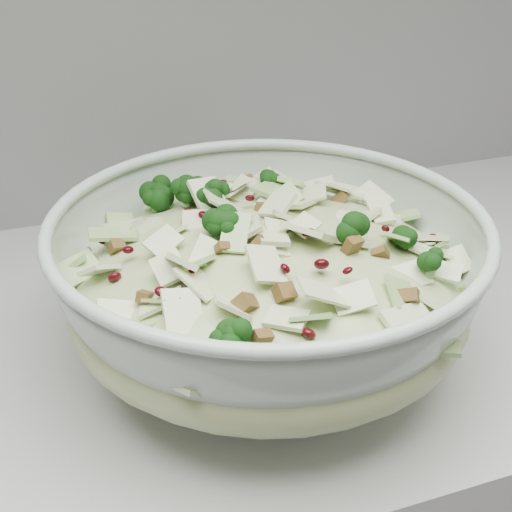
# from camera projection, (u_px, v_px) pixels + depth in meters

# --- Properties ---
(mixing_bowl) EXTENTS (0.42, 0.42, 0.15)m
(mixing_bowl) POSITION_uv_depth(u_px,v_px,m) (268.00, 289.00, 0.64)
(mixing_bowl) COLOR #ADBEAD
(mixing_bowl) RESTS_ON counter
(salad) EXTENTS (0.44, 0.44, 0.16)m
(salad) POSITION_uv_depth(u_px,v_px,m) (268.00, 265.00, 0.63)
(salad) COLOR #A9B67D
(salad) RESTS_ON mixing_bowl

